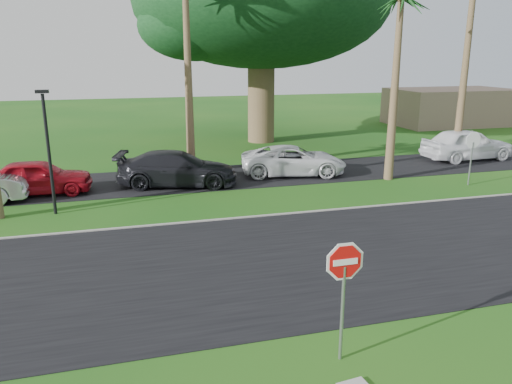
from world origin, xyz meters
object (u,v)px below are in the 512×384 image
object	(u,v)px
car_pickup	(467,144)
stop_sign_far	(472,147)
car_minivan	(294,161)
stop_sign_near	(344,277)
car_dark	(177,169)
car_red	(38,177)

from	to	relation	value
car_pickup	stop_sign_far	bearing A→B (deg)	141.64
car_minivan	car_pickup	distance (m)	10.77
stop_sign_near	stop_sign_far	size ratio (longest dim) A/B	1.00
car_dark	car_pickup	bearing A→B (deg)	-72.29
stop_sign_near	car_pickup	size ratio (longest dim) A/B	0.50
stop_sign_near	car_red	world-z (taller)	stop_sign_near
stop_sign_near	car_dark	xyz separation A→B (m)	(-1.50, 14.46, -0.98)
stop_sign_far	car_dark	xyz separation A→B (m)	(-13.00, 3.46, -0.98)
car_minivan	stop_sign_near	bearing A→B (deg)	175.75
stop_sign_near	car_dark	size ratio (longest dim) A/B	0.48
car_red	car_pickup	world-z (taller)	car_pickup
car_red	car_pickup	xyz separation A→B (m)	(22.54, 1.30, 0.14)
stop_sign_far	car_pickup	distance (m)	6.10
stop_sign_far	car_pickup	world-z (taller)	stop_sign_far
stop_sign_near	car_dark	distance (m)	14.57
stop_sign_far	car_minivan	bearing A→B (deg)	-29.38
stop_sign_far	car_dark	world-z (taller)	stop_sign_far
stop_sign_near	car_red	distance (m)	16.40
car_red	car_minivan	bearing A→B (deg)	-85.89
stop_sign_near	car_red	bearing A→B (deg)	117.11
car_dark	car_minivan	xyz separation A→B (m)	(5.84, 0.57, -0.07)
car_minivan	car_pickup	xyz separation A→B (m)	(10.74, 0.83, 0.17)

